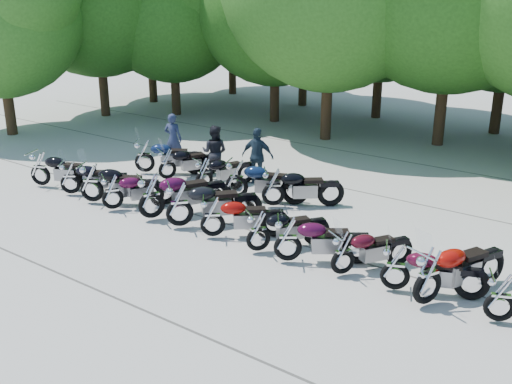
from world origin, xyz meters
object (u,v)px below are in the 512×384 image
Objects in this scene: motorcycle_1 at (70,177)px; motorcycle_16 at (204,173)px; motorcycle_18 at (273,186)px; motorcycle_11 at (428,274)px; motorcycle_0 at (40,167)px; motorcycle_3 at (112,191)px; motorcycle_2 at (91,181)px; motorcycle_8 at (288,238)px; motorcycle_14 at (144,155)px; rider_0 at (173,139)px; motorcycle_10 at (396,266)px; rider_1 at (215,152)px; motorcycle_6 at (213,216)px; motorcycle_17 at (237,178)px; rider_2 at (258,156)px; motorcycle_9 at (343,252)px; motorcycle_12 at (501,296)px; motorcycle_5 at (179,203)px; motorcycle_15 at (167,163)px; motorcycle_4 at (151,195)px; motorcycle_7 at (258,230)px.

motorcycle_16 is at bearing -85.77° from motorcycle_1.
motorcycle_11 is at bearing -156.68° from motorcycle_18.
motorcycle_0 is 1.11× the size of motorcycle_3.
motorcycle_2 reaches higher than motorcycle_8.
rider_0 is at bearing -30.49° from motorcycle_14.
motorcycle_1 is at bearing 67.12° from motorcycle_10.
motorcycle_6 is at bearing 109.00° from rider_1.
motorcycle_17 is 1.67m from rider_2.
motorcycle_12 is at bearing -148.33° from motorcycle_9.
motorcycle_5 is at bearing 83.96° from rider_2.
rider_1 reaches higher than motorcycle_1.
motorcycle_18 is at bearing -86.22° from motorcycle_2.
motorcycle_15 is (-4.27, 2.76, -0.02)m from motorcycle_6.
motorcycle_4 is at bearing 110.99° from rider_0.
motorcycle_0 is at bearing 54.88° from rider_0.
motorcycle_3 is at bearing 130.70° from motorcycle_15.
motorcycle_7 is (2.56, -0.02, -0.12)m from motorcycle_5.
rider_2 is (-5.34, 4.15, 0.34)m from motorcycle_9.
motorcycle_2 is at bearing 67.76° from motorcycle_10.
rider_2 is (-4.01, 4.32, 0.28)m from motorcycle_8.
motorcycle_7 is 3.42m from motorcycle_10.
motorcycle_0 is at bearing 60.32° from motorcycle_2.
motorcycle_11 reaches higher than motorcycle_17.
motorcycle_14 is at bearing -12.79° from motorcycle_4.
motorcycle_6 is 1.07× the size of motorcycle_9.
rider_2 reaches higher than motorcycle_12.
motorcycle_14 is (-5.39, 2.83, 0.05)m from motorcycle_6.
motorcycle_16 is (1.66, -0.09, -0.01)m from motorcycle_15.
motorcycle_5 reaches higher than motorcycle_3.
motorcycle_4 reaches higher than motorcycle_9.
motorcycle_17 is (0.82, 2.68, -0.04)m from motorcycle_4.
motorcycle_9 is 1.99m from motorcycle_11.
motorcycle_2 reaches higher than motorcycle_7.
motorcycle_7 is 0.99× the size of motorcycle_10.
rider_1 reaches higher than motorcycle_14.
motorcycle_18 is (-2.35, 2.80, 0.02)m from motorcycle_8.
motorcycle_14 is (-3.27, 2.87, -0.06)m from motorcycle_4.
motorcycle_5 is at bearing 161.94° from motorcycle_17.
motorcycle_4 is at bearing -127.83° from motorcycle_1.
rider_0 is at bearing -16.07° from motorcycle_2.
motorcycle_8 is (5.85, 0.10, 0.04)m from motorcycle_3.
motorcycle_6 is 4.85m from motorcycle_10.
motorcycle_14 is 5.35m from motorcycle_18.
motorcycle_5 reaches higher than motorcycle_14.
motorcycle_3 is at bearing -131.60° from motorcycle_1.
motorcycle_0 is 3.35m from motorcycle_14.
motorcycle_4 is 1.06× the size of motorcycle_17.
motorcycle_16 is 0.90× the size of motorcycle_18.
rider_1 is (-4.60, 3.88, 0.31)m from motorcycle_7.
motorcycle_16 is 1.15× the size of rider_0.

